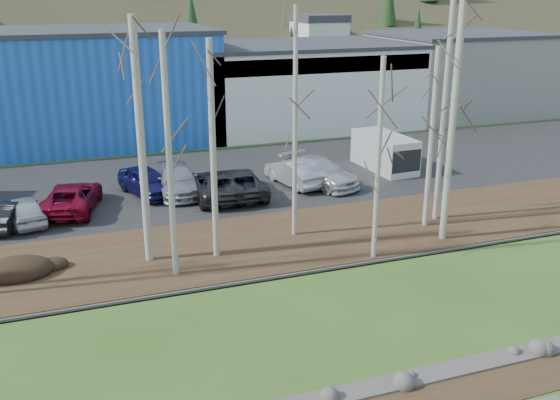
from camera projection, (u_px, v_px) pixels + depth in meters
name	position (u px, v px, depth m)	size (l,w,h in m)	color
near_bank_rocks	(366.00, 391.00, 18.03)	(80.00, 0.80, 0.50)	#47423D
river	(311.00, 323.00, 21.69)	(80.00, 8.00, 0.90)	#122333
far_bank_rocks	(273.00, 275.00, 25.34)	(80.00, 0.80, 0.46)	#47423D
far_bank	(249.00, 245.00, 28.16)	(80.00, 7.00, 0.15)	#382616
parking_lot	(198.00, 181.00, 37.51)	(80.00, 14.00, 0.14)	black
building_blue	(75.00, 86.00, 46.74)	(20.40, 12.24, 8.30)	#1E50AD
building_white	(298.00, 84.00, 52.76)	(18.36, 12.24, 6.80)	silver
building_grey	(459.00, 73.00, 57.85)	(14.28, 12.24, 7.30)	gray
dirt_mound	(18.00, 269.00, 24.92)	(2.75, 1.94, 0.54)	black
birch_2	(141.00, 144.00, 24.86)	(0.32, 0.32, 10.01)	beige
birch_3	(169.00, 159.00, 23.60)	(0.24, 0.24, 9.53)	beige
birch_4	(213.00, 153.00, 25.41)	(0.26, 0.26, 9.10)	beige
birch_5	(295.00, 126.00, 27.52)	(0.21, 0.21, 10.28)	beige
birch_6	(378.00, 161.00, 25.41)	(0.21, 0.21, 8.43)	beige
birch_7	(453.00, 120.00, 26.95)	(0.30, 0.30, 10.99)	beige
birch_8	(431.00, 140.00, 28.94)	(0.25, 0.25, 8.48)	beige
birch_9	(445.00, 95.00, 29.25)	(0.26, 0.26, 12.28)	beige
car_0	(24.00, 210.00, 30.36)	(1.60, 3.99, 1.36)	silver
car_1	(7.00, 214.00, 29.95)	(1.35, 3.86, 1.27)	black
car_2	(72.00, 197.00, 32.06)	(2.43, 5.28, 1.47)	maroon
car_3	(176.00, 179.00, 34.93)	(2.19, 5.37, 1.56)	#929699
car_4	(146.00, 181.00, 34.56)	(1.81, 4.51, 1.54)	#13154E
car_5	(294.00, 173.00, 36.31)	(1.58, 4.54, 1.49)	#BEBDC0
car_6	(238.00, 182.00, 34.51)	(2.48, 5.37, 1.49)	#28282B
car_7	(319.00, 172.00, 36.32)	(2.19, 5.38, 1.56)	silver
car_8	(216.00, 184.00, 34.10)	(2.48, 5.37, 1.49)	#28282B
van_white	(386.00, 153.00, 39.32)	(2.33, 5.11, 2.20)	white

